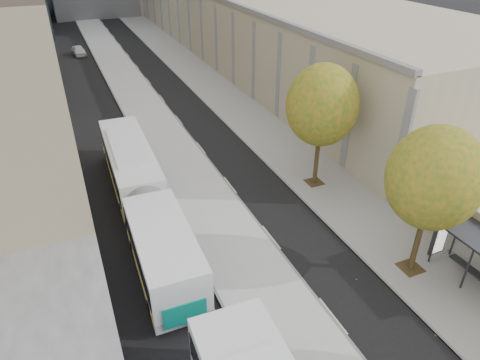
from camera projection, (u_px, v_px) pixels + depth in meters
bus_platform at (157, 127)px, 36.14m from camera, size 4.25×150.00×0.15m
sidewalk at (243, 114)px, 38.87m from camera, size 4.75×150.00×0.08m
building_tan at (235, 10)px, 63.59m from camera, size 18.00×92.00×8.00m
tree_c at (434, 178)px, 18.67m from camera, size 4.20×4.20×7.28m
tree_d at (322, 105)px, 25.66m from camera, size 4.40×4.40×7.60m
bus_far at (142, 196)px, 24.20m from camera, size 2.99×17.60×2.92m
distant_car at (79, 51)px, 56.24m from camera, size 1.77×3.69×1.22m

